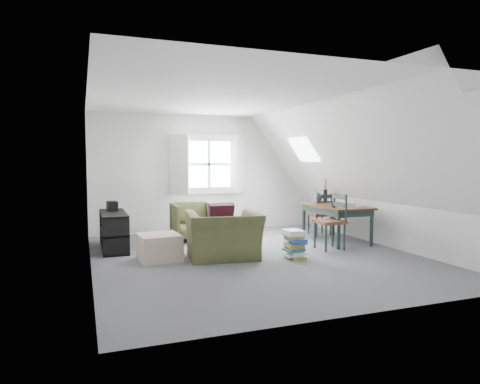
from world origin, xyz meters
name	(u,v)px	position (x,y,z in m)	size (l,w,h in m)	color
floor	(256,256)	(0.00, 0.00, 0.00)	(5.50, 5.50, 0.00)	#535358
ceiling	(257,98)	(0.00, 0.00, 2.50)	(5.50, 5.50, 0.00)	white
wall_back	(208,173)	(0.00, 2.75, 1.25)	(5.00, 5.00, 0.00)	silver
wall_front	(364,190)	(0.00, -2.75, 1.25)	(5.00, 5.00, 0.00)	silver
wall_left	(89,181)	(-2.50, 0.00, 1.25)	(5.50, 5.50, 0.00)	silver
wall_right	(386,176)	(2.50, 0.00, 1.25)	(5.50, 5.50, 0.00)	silver
slope_left	(158,144)	(-1.55, 0.00, 1.78)	(5.50, 5.50, 0.00)	white
slope_right	(341,146)	(1.55, 0.00, 1.78)	(5.50, 5.50, 0.00)	white
dormer_window	(209,164)	(0.00, 2.68, 1.45)	(1.71, 0.35, 1.30)	white
skylight	(304,150)	(1.55, 1.30, 1.75)	(0.55, 0.75, 0.04)	white
armchair_near	(224,258)	(-0.53, 0.07, 0.00)	(1.12, 0.98, 0.73)	#464928
armchair_far	(193,240)	(-0.60, 1.75, 0.00)	(0.77, 0.80, 0.72)	#464928
throw_pillow	(221,216)	(-0.53, 0.22, 0.65)	(0.40, 0.12, 0.40)	#3C1021
ottoman	(159,247)	(-1.50, 0.29, 0.20)	(0.60, 0.60, 0.40)	tan
dining_table	(336,210)	(1.89, 0.64, 0.60)	(0.83, 1.39, 0.69)	#362012
demijohn	(317,197)	(1.74, 1.09, 0.81)	(0.21, 0.21, 0.30)	silver
vase_twigs	(325,195)	(1.99, 1.19, 0.84)	(0.08, 0.09, 0.65)	black
cup	(333,207)	(1.64, 0.34, 0.69)	(0.09, 0.09, 0.09)	black
paper_box	(360,206)	(2.09, 0.19, 0.71)	(0.11, 0.07, 0.04)	white
dining_chair_far	(321,214)	(1.96, 1.31, 0.45)	(0.40, 0.40, 0.86)	#5C2916
dining_chair_near	(332,221)	(1.44, 0.08, 0.50)	(0.45, 0.45, 0.96)	#5C2916
media_shelf	(114,233)	(-2.10, 1.33, 0.29)	(0.42, 1.25, 0.64)	black
electronics_box	(112,206)	(-2.10, 1.63, 0.72)	(0.16, 0.23, 0.18)	black
magazine_stack	(294,244)	(0.52, -0.31, 0.22)	(0.33, 0.40, 0.44)	#B29933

